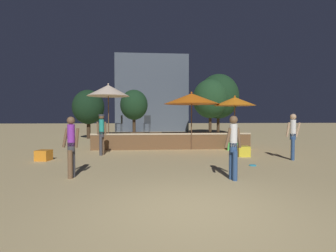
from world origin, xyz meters
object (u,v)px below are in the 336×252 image
object	(u,v)px
background_tree_0	(218,96)
background_tree_3	(134,105)
cube_seat_0	(232,146)
person_3	(233,145)
person_1	(102,132)
background_tree_2	(210,99)
bistro_chair_1	(120,122)
person_2	(293,135)
patio_umbrella_1	(108,91)
patio_umbrella_2	(235,101)
person_0	(71,145)
cube_seat_1	(44,155)
frisbee_disc	(253,165)
patio_umbrella_0	(192,99)
cube_seat_2	(243,151)
bistro_chair_0	(147,122)
background_tree_1	(88,107)

from	to	relation	value
background_tree_0	background_tree_3	distance (m)	8.47
cube_seat_0	person_3	bearing A→B (deg)	-108.34
person_1	background_tree_0	size ratio (longest dim) A/B	0.30
cube_seat_0	background_tree_2	bearing A→B (deg)	81.44
bistro_chair_1	background_tree_2	xyz separation A→B (m)	(7.45, 9.90, 1.96)
person_2	person_3	size ratio (longest dim) A/B	1.05
patio_umbrella_1	person_3	bearing A→B (deg)	-57.31
patio_umbrella_1	patio_umbrella_2	size ratio (longest dim) A/B	1.21
patio_umbrella_1	person_0	bearing A→B (deg)	-91.65
person_1	background_tree_3	xyz separation A→B (m)	(0.82, 12.00, 1.68)
cube_seat_1	frisbee_disc	world-z (taller)	cube_seat_1
patio_umbrella_0	cube_seat_2	distance (m)	3.81
person_2	bistro_chair_1	bearing A→B (deg)	-99.66
person_3	background_tree_2	xyz separation A→B (m)	(3.76, 17.74, 2.43)
patio_umbrella_2	bistro_chair_0	distance (m)	4.79
person_1	background_tree_3	distance (m)	12.14
patio_umbrella_2	person_0	size ratio (longest dim) A/B	1.64
patio_umbrella_0	person_2	size ratio (longest dim) A/B	1.64
cube_seat_0	cube_seat_2	world-z (taller)	cube_seat_2
cube_seat_1	person_3	bearing A→B (deg)	-30.02
cube_seat_2	patio_umbrella_2	bearing A→B (deg)	79.80
person_0	background_tree_0	bearing A→B (deg)	-17.44
background_tree_2	background_tree_3	size ratio (longest dim) A/B	1.28
patio_umbrella_2	person_3	world-z (taller)	patio_umbrella_2
cube_seat_0	background_tree_1	distance (m)	11.57
person_2	bistro_chair_0	bearing A→B (deg)	-105.95
cube_seat_2	frisbee_disc	distance (m)	2.14
cube_seat_2	person_1	size ratio (longest dim) A/B	0.29
patio_umbrella_0	patio_umbrella_2	world-z (taller)	patio_umbrella_0
cube_seat_1	person_1	xyz separation A→B (m)	(1.96, 1.21, 0.81)
patio_umbrella_2	person_2	distance (m)	3.88
patio_umbrella_0	frisbee_disc	size ratio (longest dim) A/B	11.96
person_1	background_tree_3	size ratio (longest dim) A/B	0.44
person_2	background_tree_0	size ratio (longest dim) A/B	0.30
cube_seat_0	background_tree_0	bearing A→B (deg)	77.50
person_2	background_tree_2	world-z (taller)	background_tree_2
cube_seat_1	person_2	xyz separation A→B (m)	(9.47, -0.64, 0.77)
cube_seat_0	person_3	size ratio (longest dim) A/B	0.34
patio_umbrella_1	background_tree_0	xyz separation A→B (m)	(8.94, 12.31, 0.71)
background_tree_0	background_tree_2	xyz separation A→B (m)	(-1.06, -1.00, -0.31)
cube_seat_2	background_tree_0	distance (m)	15.50
cube_seat_2	person_1	world-z (taller)	person_1
cube_seat_0	background_tree_3	xyz separation A→B (m)	(-5.36, 10.75, 2.49)
patio_umbrella_0	cube_seat_1	xyz separation A→B (m)	(-6.14, -2.80, -2.36)
cube_seat_2	bistro_chair_1	world-z (taller)	bistro_chair_1
patio_umbrella_1	person_2	world-z (taller)	patio_umbrella_1
patio_umbrella_1	cube_seat_1	bearing A→B (deg)	-125.07
person_3	background_tree_1	distance (m)	15.04
background_tree_1	background_tree_2	bearing A→B (deg)	22.56
person_2	frisbee_disc	world-z (taller)	person_2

